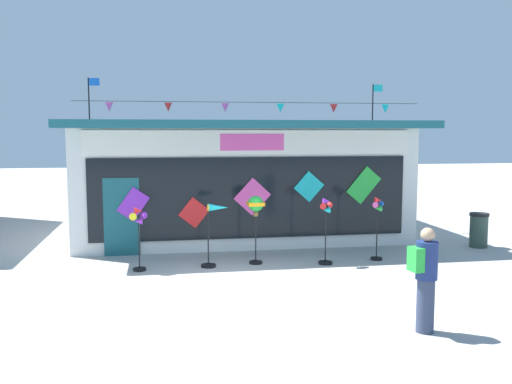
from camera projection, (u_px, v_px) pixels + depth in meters
The scene contains 9 objects.
ground_plane at pixel (236, 286), 11.49m from camera, with size 80.00×80.00×0.00m, color #ADAAA5.
kite_shop_building at pixel (237, 177), 17.47m from camera, with size 9.77×6.72×4.76m.
wind_spinner_far_left at pixel (139, 228), 12.63m from camera, with size 0.40×0.30×1.47m.
wind_spinner_left at pixel (214, 227), 13.03m from camera, with size 0.66×0.35×1.50m.
wind_spinner_center_left at pixel (256, 209), 13.29m from camera, with size 0.39×0.39×1.65m.
wind_spinner_center_right at pixel (326, 224), 13.27m from camera, with size 0.36×0.34×1.60m.
wind_spinner_right at pixel (378, 219), 13.70m from camera, with size 0.36×0.28×1.57m.
person_near_camera at pixel (425, 277), 8.75m from camera, with size 0.46×0.34×1.68m.
trash_bin at pixel (479, 230), 15.32m from camera, with size 0.52×0.52×0.95m.
Camera 1 is at (-1.49, -11.12, 3.17)m, focal length 39.13 mm.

